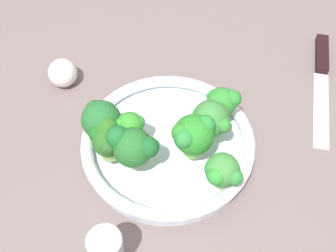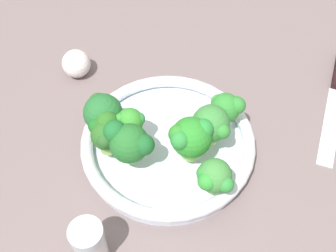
{
  "view_description": "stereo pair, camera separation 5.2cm",
  "coord_description": "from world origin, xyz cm",
  "px_view_note": "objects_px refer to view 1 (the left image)",
  "views": [
    {
      "loc": [
        -11.97,
        -38.15,
        58.87
      ],
      "look_at": [
        1.2,
        -1.29,
        6.57
      ],
      "focal_mm": 46.49,
      "sensor_mm": 36.0,
      "label": 1
    },
    {
      "loc": [
        -6.98,
        -39.57,
        58.87
      ],
      "look_at": [
        1.2,
        -1.29,
        6.57
      ],
      "focal_mm": 46.49,
      "sensor_mm": 36.0,
      "label": 2
    }
  ],
  "objects_px": {
    "broccoli_floret_1": "(193,135)",
    "broccoli_floret_5": "(222,171)",
    "broccoli_floret_0": "(132,146)",
    "broccoli_floret_4": "(211,119)",
    "broccoli_floret_2": "(223,103)",
    "bowl": "(168,144)",
    "knife": "(322,73)",
    "broccoli_floret_3": "(130,126)",
    "broccoli_floret_7": "(102,120)",
    "garlic_bulb": "(63,73)",
    "broccoli_floret_6": "(108,141)"
  },
  "relations": [
    {
      "from": "broccoli_floret_4",
      "to": "broccoli_floret_1",
      "type": "bearing_deg",
      "value": -151.35
    },
    {
      "from": "broccoli_floret_5",
      "to": "garlic_bulb",
      "type": "height_order",
      "value": "broccoli_floret_5"
    },
    {
      "from": "bowl",
      "to": "knife",
      "type": "xyz_separation_m",
      "value": [
        0.32,
        0.06,
        -0.01
      ]
    },
    {
      "from": "broccoli_floret_3",
      "to": "broccoli_floret_5",
      "type": "relative_size",
      "value": 1.01
    },
    {
      "from": "broccoli_floret_0",
      "to": "bowl",
      "type": "bearing_deg",
      "value": 21.75
    },
    {
      "from": "broccoli_floret_5",
      "to": "knife",
      "type": "height_order",
      "value": "broccoli_floret_5"
    },
    {
      "from": "broccoli_floret_0",
      "to": "knife",
      "type": "distance_m",
      "value": 0.4
    },
    {
      "from": "bowl",
      "to": "broccoli_floret_1",
      "type": "relative_size",
      "value": 3.71
    },
    {
      "from": "bowl",
      "to": "broccoli_floret_2",
      "type": "distance_m",
      "value": 0.11
    },
    {
      "from": "bowl",
      "to": "knife",
      "type": "bearing_deg",
      "value": 11.01
    },
    {
      "from": "broccoli_floret_1",
      "to": "broccoli_floret_2",
      "type": "xyz_separation_m",
      "value": [
        0.07,
        0.05,
        -0.01
      ]
    },
    {
      "from": "broccoli_floret_0",
      "to": "broccoli_floret_7",
      "type": "xyz_separation_m",
      "value": [
        -0.03,
        0.06,
        -0.0
      ]
    },
    {
      "from": "broccoli_floret_6",
      "to": "knife",
      "type": "distance_m",
      "value": 0.43
    },
    {
      "from": "broccoli_floret_3",
      "to": "knife",
      "type": "height_order",
      "value": "broccoli_floret_3"
    },
    {
      "from": "broccoli_floret_0",
      "to": "garlic_bulb",
      "type": "relative_size",
      "value": 1.37
    },
    {
      "from": "broccoli_floret_3",
      "to": "garlic_bulb",
      "type": "distance_m",
      "value": 0.21
    },
    {
      "from": "broccoli_floret_4",
      "to": "broccoli_floret_2",
      "type": "bearing_deg",
      "value": 39.94
    },
    {
      "from": "bowl",
      "to": "broccoli_floret_4",
      "type": "relative_size",
      "value": 3.89
    },
    {
      "from": "broccoli_floret_4",
      "to": "knife",
      "type": "relative_size",
      "value": 0.3
    },
    {
      "from": "bowl",
      "to": "broccoli_floret_0",
      "type": "bearing_deg",
      "value": -158.25
    },
    {
      "from": "broccoli_floret_4",
      "to": "broccoli_floret_7",
      "type": "distance_m",
      "value": 0.16
    },
    {
      "from": "knife",
      "to": "garlic_bulb",
      "type": "bearing_deg",
      "value": 162.84
    },
    {
      "from": "broccoli_floret_4",
      "to": "broccoli_floret_6",
      "type": "height_order",
      "value": "broccoli_floret_4"
    },
    {
      "from": "broccoli_floret_1",
      "to": "broccoli_floret_5",
      "type": "distance_m",
      "value": 0.07
    },
    {
      "from": "broccoli_floret_4",
      "to": "broccoli_floret_7",
      "type": "xyz_separation_m",
      "value": [
        -0.15,
        0.05,
        -0.0
      ]
    },
    {
      "from": "broccoli_floret_1",
      "to": "broccoli_floret_5",
      "type": "relative_size",
      "value": 1.23
    },
    {
      "from": "bowl",
      "to": "broccoli_floret_1",
      "type": "xyz_separation_m",
      "value": [
        0.03,
        -0.04,
        0.06
      ]
    },
    {
      "from": "broccoli_floret_5",
      "to": "broccoli_floret_7",
      "type": "distance_m",
      "value": 0.19
    },
    {
      "from": "bowl",
      "to": "broccoli_floret_3",
      "type": "distance_m",
      "value": 0.08
    },
    {
      "from": "broccoli_floret_6",
      "to": "broccoli_floret_7",
      "type": "relative_size",
      "value": 0.85
    },
    {
      "from": "broccoli_floret_6",
      "to": "broccoli_floret_0",
      "type": "bearing_deg",
      "value": -38.61
    },
    {
      "from": "broccoli_floret_5",
      "to": "broccoli_floret_7",
      "type": "xyz_separation_m",
      "value": [
        -0.13,
        0.14,
        0.0
      ]
    },
    {
      "from": "broccoli_floret_2",
      "to": "broccoli_floret_3",
      "type": "bearing_deg",
      "value": 179.06
    },
    {
      "from": "broccoli_floret_3",
      "to": "broccoli_floret_7",
      "type": "distance_m",
      "value": 0.04
    },
    {
      "from": "garlic_bulb",
      "to": "knife",
      "type": "bearing_deg",
      "value": -17.16
    },
    {
      "from": "broccoli_floret_6",
      "to": "knife",
      "type": "xyz_separation_m",
      "value": [
        0.42,
        0.06,
        -0.07
      ]
    },
    {
      "from": "broccoli_floret_2",
      "to": "broccoli_floret_4",
      "type": "xyz_separation_m",
      "value": [
        -0.03,
        -0.03,
        0.01
      ]
    },
    {
      "from": "broccoli_floret_0",
      "to": "broccoli_floret_4",
      "type": "xyz_separation_m",
      "value": [
        0.12,
        0.01,
        -0.0
      ]
    },
    {
      "from": "broccoli_floret_3",
      "to": "knife",
      "type": "distance_m",
      "value": 0.39
    },
    {
      "from": "broccoli_floret_0",
      "to": "broccoli_floret_5",
      "type": "distance_m",
      "value": 0.13
    },
    {
      "from": "knife",
      "to": "garlic_bulb",
      "type": "height_order",
      "value": "garlic_bulb"
    },
    {
      "from": "broccoli_floret_3",
      "to": "garlic_bulb",
      "type": "height_order",
      "value": "broccoli_floret_3"
    },
    {
      "from": "broccoli_floret_1",
      "to": "broccoli_floret_2",
      "type": "relative_size",
      "value": 1.29
    },
    {
      "from": "broccoli_floret_3",
      "to": "broccoli_floret_7",
      "type": "xyz_separation_m",
      "value": [
        -0.04,
        0.02,
        0.0
      ]
    },
    {
      "from": "broccoli_floret_1",
      "to": "broccoli_floret_7",
      "type": "distance_m",
      "value": 0.14
    },
    {
      "from": "broccoli_floret_2",
      "to": "broccoli_floret_3",
      "type": "relative_size",
      "value": 0.95
    },
    {
      "from": "broccoli_floret_0",
      "to": "broccoli_floret_1",
      "type": "relative_size",
      "value": 0.95
    },
    {
      "from": "broccoli_floret_0",
      "to": "broccoli_floret_2",
      "type": "height_order",
      "value": "broccoli_floret_0"
    },
    {
      "from": "garlic_bulb",
      "to": "broccoli_floret_7",
      "type": "bearing_deg",
      "value": -78.12
    },
    {
      "from": "broccoli_floret_5",
      "to": "broccoli_floret_0",
      "type": "bearing_deg",
      "value": 143.43
    }
  ]
}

